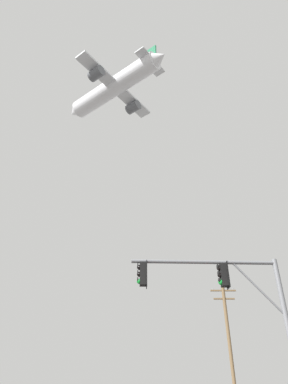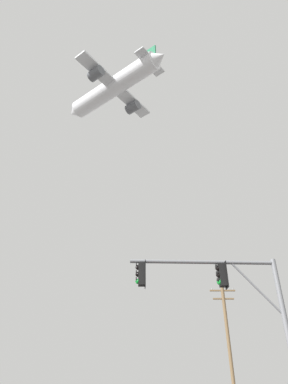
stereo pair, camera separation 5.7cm
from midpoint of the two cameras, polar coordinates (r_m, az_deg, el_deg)
The scene contains 3 objects.
signal_pole_near at distance 14.00m, azimuth 14.01°, elevation -16.82°, with size 5.92×0.58×6.26m.
utility_pole at distance 30.68m, azimuth 13.96°, elevation -23.28°, with size 2.20×0.28×9.93m.
airplane at distance 59.14m, azimuth -5.16°, elevation 17.08°, with size 18.01×14.92×5.69m.
Camera 2 is at (0.56, -5.85, 1.41)m, focal length 31.82 mm.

